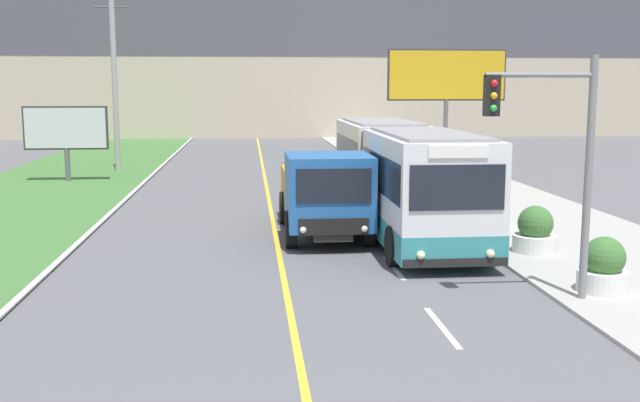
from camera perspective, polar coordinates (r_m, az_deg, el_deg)
apartment_block_background at (r=68.79m, az=-4.94°, el=13.31°), size 80.00×8.04×19.91m
city_bus at (r=23.58m, az=6.14°, el=1.90°), size 2.68×13.02×3.21m
dump_truck at (r=21.57m, az=0.44°, el=0.42°), size 2.43×6.50×2.55m
utility_pole_far at (r=40.43m, az=-15.39°, el=9.01°), size 1.80×0.28×9.56m
traffic_light_mast at (r=15.67m, az=17.52°, el=4.02°), size 2.28×0.32×5.03m
billboard_large at (r=41.11m, az=9.63°, el=9.21°), size 6.42×0.24×6.38m
billboard_small at (r=36.86m, az=-18.80°, el=5.16°), size 3.84×0.24×3.51m
planter_round_near at (r=17.09m, az=20.81°, el=-4.76°), size 1.10×1.10×1.18m
planter_round_second at (r=20.56m, az=16.07°, el=-2.27°), size 1.16×1.16×1.23m
planter_round_third at (r=24.20m, az=12.99°, el=-0.58°), size 1.10×1.10×1.17m
planter_round_far at (r=27.85m, az=10.32°, el=0.70°), size 1.07×1.07×1.17m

